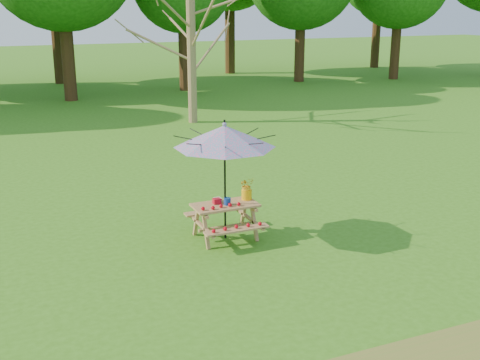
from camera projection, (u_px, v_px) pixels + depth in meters
name	position (u px, v px, depth m)	size (l,w,h in m)	color
ground	(285.00, 280.00, 9.57)	(120.00, 120.00, 0.00)	#387416
picnic_table	(225.00, 222.00, 11.20)	(1.20, 1.32, 0.67)	#A26B49
patio_umbrella	(225.00, 136.00, 10.74)	(2.39, 2.39, 2.25)	black
produce_bins	(222.00, 201.00, 11.12)	(0.29, 0.37, 0.13)	red
tomatoes_row	(221.00, 206.00, 10.88)	(0.77, 0.13, 0.07)	red
flower_bucket	(247.00, 188.00, 11.31)	(0.27, 0.24, 0.43)	#F7B40D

